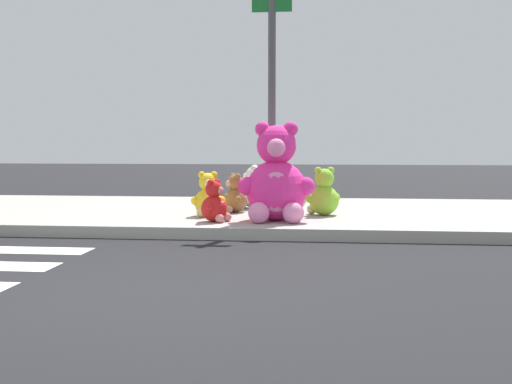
# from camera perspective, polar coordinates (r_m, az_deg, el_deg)

# --- Properties ---
(ground_plane) EXTENTS (60.00, 60.00, 0.00)m
(ground_plane) POSITION_cam_1_polar(r_m,az_deg,el_deg) (5.14, -14.07, -9.17)
(ground_plane) COLOR black
(sidewalk) EXTENTS (28.00, 4.40, 0.15)m
(sidewalk) POSITION_cam_1_polar(r_m,az_deg,el_deg) (10.10, -3.90, -1.95)
(sidewalk) COLOR #9E9B93
(sidewalk) RESTS_ON ground_plane
(sign_pole) EXTENTS (0.56, 0.11, 3.20)m
(sign_pole) POSITION_cam_1_polar(r_m,az_deg,el_deg) (9.14, 1.42, 8.52)
(sign_pole) COLOR #4C4C51
(sign_pole) RESTS_ON sidewalk
(plush_pink_large) EXTENTS (1.02, 0.90, 1.32)m
(plush_pink_large) POSITION_cam_1_polar(r_m,az_deg,el_deg) (8.53, 1.82, 0.96)
(plush_pink_large) COLOR #F22D93
(plush_pink_large) RESTS_ON sidewalk
(plush_lime) EXTENTS (0.51, 0.50, 0.70)m
(plush_lime) POSITION_cam_1_polar(r_m,az_deg,el_deg) (9.28, 6.03, -0.34)
(plush_lime) COLOR #8CD133
(plush_lime) RESTS_ON sidewalk
(plush_tan) EXTENTS (0.41, 0.47, 0.61)m
(plush_tan) POSITION_cam_1_polar(r_m,az_deg,el_deg) (9.79, 3.31, -0.27)
(plush_tan) COLOR tan
(plush_tan) RESTS_ON sidewalk
(plush_yellow) EXTENTS (0.48, 0.45, 0.64)m
(plush_yellow) POSITION_cam_1_polar(r_m,az_deg,el_deg) (9.14, -4.28, -0.55)
(plush_yellow) COLOR yellow
(plush_yellow) RESTS_ON sidewalk
(plush_white) EXTENTS (0.46, 0.53, 0.69)m
(plush_white) POSITION_cam_1_polar(r_m,az_deg,el_deg) (10.20, -0.27, 0.10)
(plush_white) COLOR white
(plush_white) RESTS_ON sidewalk
(plush_brown) EXTENTS (0.42, 0.41, 0.59)m
(plush_brown) POSITION_cam_1_polar(r_m,az_deg,el_deg) (9.59, -1.97, -0.42)
(plush_brown) COLOR olive
(plush_brown) RESTS_ON sidewalk
(plush_red) EXTENTS (0.40, 0.41, 0.56)m
(plush_red) POSITION_cam_1_polar(r_m,az_deg,el_deg) (8.47, -3.66, -1.14)
(plush_red) COLOR red
(plush_red) RESTS_ON sidewalk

